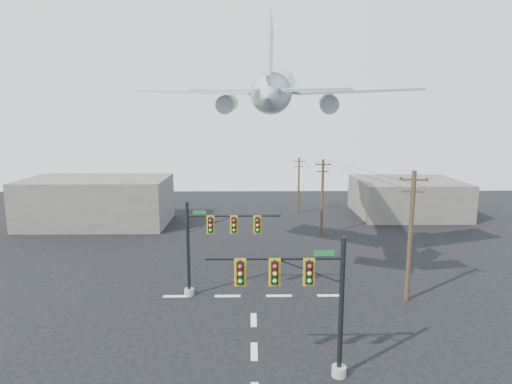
{
  "coord_description": "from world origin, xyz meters",
  "views": [
    {
      "loc": [
        -0.18,
        -19.35,
        13.72
      ],
      "look_at": [
        0.13,
        5.0,
        9.45
      ],
      "focal_mm": 30.0,
      "sensor_mm": 36.0,
      "label": 1
    }
  ],
  "objects_px": {
    "signal_mast_far": "(211,243)",
    "utility_pole_b": "(322,195)",
    "signal_mast_near": "(308,300)",
    "airliner": "(278,87)",
    "utility_pole_c": "(299,184)",
    "utility_pole_a": "(410,234)"
  },
  "relations": [
    {
      "from": "signal_mast_far",
      "to": "airliner",
      "type": "distance_m",
      "value": 15.0
    },
    {
      "from": "signal_mast_far",
      "to": "utility_pole_b",
      "type": "xyz_separation_m",
      "value": [
        11.44,
        17.67,
        0.45
      ]
    },
    {
      "from": "utility_pole_a",
      "to": "airliner",
      "type": "distance_m",
      "value": 16.68
    },
    {
      "from": "utility_pole_a",
      "to": "utility_pole_b",
      "type": "xyz_separation_m",
      "value": [
        -3.41,
        18.75,
        -0.52
      ]
    },
    {
      "from": "utility_pole_a",
      "to": "utility_pole_c",
      "type": "bearing_deg",
      "value": 110.86
    },
    {
      "from": "signal_mast_near",
      "to": "airliner",
      "type": "height_order",
      "value": "airliner"
    },
    {
      "from": "signal_mast_near",
      "to": "utility_pole_a",
      "type": "bearing_deg",
      "value": 47.38
    },
    {
      "from": "airliner",
      "to": "utility_pole_c",
      "type": "bearing_deg",
      "value": -5.15
    },
    {
      "from": "signal_mast_far",
      "to": "utility_pole_b",
      "type": "height_order",
      "value": "utility_pole_b"
    },
    {
      "from": "utility_pole_a",
      "to": "utility_pole_c",
      "type": "distance_m",
      "value": 30.61
    },
    {
      "from": "signal_mast_near",
      "to": "signal_mast_far",
      "type": "xyz_separation_m",
      "value": [
        -5.98,
        10.71,
        -0.15
      ]
    },
    {
      "from": "signal_mast_far",
      "to": "utility_pole_b",
      "type": "bearing_deg",
      "value": 57.1
    },
    {
      "from": "signal_mast_near",
      "to": "signal_mast_far",
      "type": "bearing_deg",
      "value": 119.17
    },
    {
      "from": "signal_mast_near",
      "to": "utility_pole_b",
      "type": "bearing_deg",
      "value": 79.12
    },
    {
      "from": "utility_pole_c",
      "to": "airliner",
      "type": "height_order",
      "value": "airliner"
    },
    {
      "from": "utility_pole_a",
      "to": "airliner",
      "type": "relative_size",
      "value": 0.38
    },
    {
      "from": "signal_mast_near",
      "to": "airliner",
      "type": "distance_m",
      "value": 21.39
    },
    {
      "from": "utility_pole_b",
      "to": "airliner",
      "type": "height_order",
      "value": "airliner"
    },
    {
      "from": "signal_mast_far",
      "to": "utility_pole_c",
      "type": "height_order",
      "value": "utility_pole_c"
    },
    {
      "from": "utility_pole_a",
      "to": "utility_pole_c",
      "type": "xyz_separation_m",
      "value": [
        -4.91,
        30.2,
        -0.97
      ]
    },
    {
      "from": "signal_mast_near",
      "to": "airliner",
      "type": "relative_size",
      "value": 0.29
    },
    {
      "from": "utility_pole_c",
      "to": "airliner",
      "type": "bearing_deg",
      "value": -82.6
    }
  ]
}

